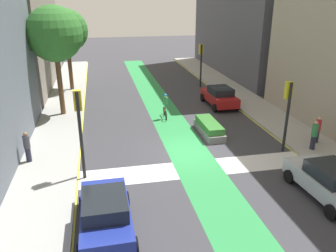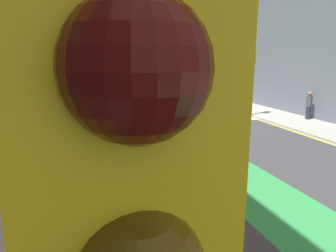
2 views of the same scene
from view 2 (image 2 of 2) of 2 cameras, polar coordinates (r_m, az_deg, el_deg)
ground_plane at (r=16.42m, az=1.07°, el=-0.85°), size 120.00×120.00×0.00m
bike_lane_paint at (r=16.39m, az=0.74°, el=-0.86°), size 2.40×60.00×0.01m
crosswalk_band at (r=18.27m, az=-0.97°, el=0.58°), size 12.00×1.80×0.01m
sidewalk_left at (r=20.08m, az=21.76°, el=0.99°), size 3.00×60.00×0.15m
curb_stripe_left at (r=19.18m, az=18.27°, el=0.52°), size 0.16×60.00×0.01m
sidewalk_right at (r=15.72m, az=-25.77°, el=-2.51°), size 3.00×60.00×0.15m
curb_stripe_right at (r=15.59m, az=-20.29°, el=-2.40°), size 0.16×60.00×0.01m
traffic_signal_near_right at (r=15.93m, az=-19.00°, el=8.33°), size 0.35×0.52×4.02m
traffic_signal_near_left at (r=19.96m, az=15.18°, el=10.03°), size 0.35×0.52×4.36m
car_red_right_far at (r=7.73m, az=-13.69°, el=-11.21°), size 2.12×4.25×1.57m
car_silver_right_near at (r=21.01m, az=-16.89°, el=3.87°), size 2.17×4.27×1.57m
car_blue_left_near at (r=23.60m, az=7.16°, el=5.27°), size 2.05×4.22×1.57m
cyclist_in_lane at (r=10.94m, az=11.65°, el=-2.95°), size 0.32×1.73×1.86m
pedestrian_sidewalk_right_a at (r=16.06m, az=-26.98°, el=0.95°), size 0.34×0.34×1.62m
pedestrian_sidewalk_left_a at (r=20.36m, az=24.78°, el=3.52°), size 0.34×0.34×1.67m
pedestrian_sidewalk_right_b at (r=16.74m, az=-24.00°, el=1.86°), size 0.34×0.34×1.71m
median_planter at (r=13.52m, az=-4.05°, el=-2.15°), size 1.11×3.35×0.85m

